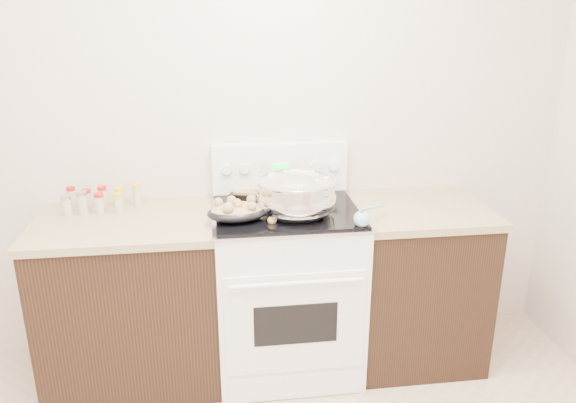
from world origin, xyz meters
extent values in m
cube|color=beige|center=(0.00, 1.77, 1.35)|extent=(4.00, 0.05, 2.70)
cube|color=black|center=(-0.48, 1.43, 0.44)|extent=(0.90, 0.64, 0.88)
cube|color=brown|center=(-0.48, 1.43, 0.90)|extent=(0.93, 0.67, 0.04)
cube|color=black|center=(1.08, 1.43, 0.44)|extent=(0.70, 0.64, 0.88)
cube|color=brown|center=(1.08, 1.43, 0.90)|extent=(0.73, 0.67, 0.04)
cube|color=white|center=(0.35, 1.42, 0.46)|extent=(0.76, 0.66, 0.92)
cube|color=white|center=(0.35, 1.08, 0.45)|extent=(0.70, 0.01, 0.55)
cube|color=black|center=(0.35, 1.08, 0.46)|extent=(0.42, 0.01, 0.22)
cylinder|color=white|center=(0.35, 1.04, 0.70)|extent=(0.65, 0.02, 0.02)
cube|color=white|center=(0.35, 1.09, 0.08)|extent=(0.70, 0.01, 0.14)
cube|color=silver|center=(0.35, 1.42, 0.93)|extent=(0.78, 0.68, 0.01)
cube|color=black|center=(0.35, 1.42, 0.94)|extent=(0.74, 0.64, 0.01)
cube|color=white|center=(0.35, 1.72, 1.08)|extent=(0.76, 0.07, 0.28)
cylinder|color=white|center=(0.05, 1.67, 1.10)|extent=(0.06, 0.02, 0.06)
cylinder|color=white|center=(0.15, 1.67, 1.10)|extent=(0.06, 0.02, 0.06)
cylinder|color=white|center=(0.55, 1.67, 1.10)|extent=(0.06, 0.02, 0.06)
cylinder|color=white|center=(0.65, 1.67, 1.10)|extent=(0.06, 0.02, 0.06)
cube|color=#19E533|center=(0.35, 1.67, 1.10)|extent=(0.09, 0.00, 0.04)
cube|color=silver|center=(0.27, 1.67, 1.10)|extent=(0.05, 0.00, 0.05)
cube|color=silver|center=(0.43, 1.67, 1.10)|extent=(0.05, 0.00, 0.05)
ellipsoid|color=silver|center=(0.39, 1.34, 1.03)|extent=(0.41, 0.41, 0.24)
cylinder|color=silver|center=(0.39, 1.34, 0.95)|extent=(0.22, 0.22, 0.01)
torus|color=silver|center=(0.39, 1.34, 1.12)|extent=(0.41, 0.41, 0.02)
cylinder|color=silver|center=(0.39, 1.34, 1.05)|extent=(0.39, 0.39, 0.14)
cylinder|color=brown|center=(0.39, 1.34, 1.11)|extent=(0.37, 0.37, 0.00)
cube|color=beige|center=(0.50, 1.42, 1.12)|extent=(0.03, 0.03, 0.02)
cube|color=beige|center=(0.44, 1.44, 1.12)|extent=(0.04, 0.04, 0.03)
cube|color=beige|center=(0.28, 1.44, 1.12)|extent=(0.05, 0.05, 0.03)
cube|color=beige|center=(0.31, 1.40, 1.12)|extent=(0.03, 0.03, 0.03)
cube|color=beige|center=(0.43, 1.46, 1.12)|extent=(0.04, 0.04, 0.03)
cube|color=beige|center=(0.47, 1.43, 1.12)|extent=(0.04, 0.04, 0.03)
cube|color=beige|center=(0.54, 1.35, 1.12)|extent=(0.04, 0.04, 0.03)
cube|color=beige|center=(0.49, 1.45, 1.12)|extent=(0.04, 0.04, 0.03)
cube|color=beige|center=(0.36, 1.40, 1.12)|extent=(0.04, 0.04, 0.03)
cube|color=beige|center=(0.33, 1.31, 1.12)|extent=(0.04, 0.04, 0.03)
cube|color=beige|center=(0.49, 1.29, 1.12)|extent=(0.04, 0.04, 0.03)
cube|color=beige|center=(0.46, 1.38, 1.12)|extent=(0.04, 0.04, 0.03)
cube|color=beige|center=(0.39, 1.47, 1.12)|extent=(0.05, 0.05, 0.03)
cube|color=beige|center=(0.36, 1.39, 1.12)|extent=(0.05, 0.05, 0.03)
cube|color=beige|center=(0.39, 1.22, 1.12)|extent=(0.04, 0.04, 0.03)
cube|color=beige|center=(0.46, 1.40, 1.12)|extent=(0.04, 0.04, 0.03)
cube|color=beige|center=(0.47, 1.31, 1.12)|extent=(0.04, 0.04, 0.03)
cube|color=beige|center=(0.34, 1.26, 1.12)|extent=(0.04, 0.04, 0.02)
ellipsoid|color=black|center=(0.09, 1.29, 0.98)|extent=(0.33, 0.25, 0.08)
ellipsoid|color=#A38757|center=(0.09, 1.29, 1.00)|extent=(0.30, 0.23, 0.06)
sphere|color=#A38757|center=(0.05, 1.26, 1.03)|extent=(0.04, 0.04, 0.04)
sphere|color=#A38757|center=(0.09, 1.27, 1.03)|extent=(0.04, 0.04, 0.04)
sphere|color=#A38757|center=(0.16, 1.35, 1.03)|extent=(0.05, 0.05, 0.05)
sphere|color=#A38757|center=(0.16, 1.24, 1.03)|extent=(0.05, 0.05, 0.05)
sphere|color=#A38757|center=(0.09, 1.30, 1.03)|extent=(0.05, 0.05, 0.05)
sphere|color=#A38757|center=(0.00, 1.32, 1.03)|extent=(0.05, 0.05, 0.05)
sphere|color=#A38757|center=(0.06, 1.33, 1.03)|extent=(0.05, 0.05, 0.05)
sphere|color=#A38757|center=(0.04, 1.22, 1.03)|extent=(0.05, 0.05, 0.05)
cube|color=black|center=(0.29, 1.68, 0.95)|extent=(0.48, 0.41, 0.02)
cube|color=#A38757|center=(0.29, 1.68, 0.97)|extent=(0.43, 0.36, 0.02)
sphere|color=#A38757|center=(0.22, 1.63, 0.98)|extent=(0.04, 0.04, 0.04)
sphere|color=#A38757|center=(0.44, 1.71, 0.98)|extent=(0.04, 0.04, 0.04)
sphere|color=#A38757|center=(0.35, 1.74, 0.98)|extent=(0.04, 0.04, 0.04)
sphere|color=#A38757|center=(0.44, 1.65, 0.98)|extent=(0.05, 0.05, 0.05)
sphere|color=#A38757|center=(0.39, 1.75, 0.98)|extent=(0.04, 0.04, 0.04)
sphere|color=#A38757|center=(0.17, 1.70, 0.98)|extent=(0.04, 0.04, 0.04)
sphere|color=#A38757|center=(0.18, 1.78, 0.98)|extent=(0.04, 0.04, 0.04)
sphere|color=#A38757|center=(0.28, 1.76, 0.98)|extent=(0.04, 0.04, 0.04)
sphere|color=#A38757|center=(0.36, 1.74, 0.98)|extent=(0.04, 0.04, 0.04)
sphere|color=#A38757|center=(0.27, 1.69, 0.98)|extent=(0.04, 0.04, 0.04)
cylinder|color=tan|center=(0.33, 1.30, 0.95)|extent=(0.19, 0.18, 0.01)
sphere|color=tan|center=(0.25, 1.23, 0.96)|extent=(0.04, 0.04, 0.04)
sphere|color=#83B6C4|center=(0.68, 1.14, 0.98)|extent=(0.08, 0.08, 0.08)
cylinder|color=#83B6C4|center=(0.75, 1.22, 1.00)|extent=(0.19, 0.21, 0.07)
cylinder|color=#BFB28C|center=(-0.78, 1.64, 0.97)|extent=(0.04, 0.04, 0.10)
cylinder|color=#B21414|center=(-0.78, 1.64, 1.03)|extent=(0.05, 0.05, 0.02)
cylinder|color=#BFB28C|center=(-0.70, 1.63, 0.96)|extent=(0.04, 0.04, 0.09)
cylinder|color=#B21414|center=(-0.70, 1.63, 1.02)|extent=(0.05, 0.05, 0.02)
cylinder|color=#BFB28C|center=(-0.62, 1.63, 0.97)|extent=(0.05, 0.05, 0.10)
cylinder|color=#B21414|center=(-0.62, 1.63, 1.03)|extent=(0.05, 0.05, 0.02)
cylinder|color=#BFB28C|center=(-0.53, 1.63, 0.97)|extent=(0.05, 0.05, 0.09)
cylinder|color=gold|center=(-0.53, 1.63, 1.02)|extent=(0.05, 0.05, 0.02)
cylinder|color=#BFB28C|center=(-0.44, 1.64, 0.97)|extent=(0.04, 0.04, 0.10)
cylinder|color=gold|center=(-0.44, 1.64, 1.03)|extent=(0.04, 0.04, 0.02)
cylinder|color=#BFB28C|center=(-0.78, 1.54, 0.96)|extent=(0.05, 0.05, 0.09)
cylinder|color=#B2B2B7|center=(-0.78, 1.54, 1.02)|extent=(0.05, 0.05, 0.02)
cylinder|color=#BFB28C|center=(-0.70, 1.54, 0.97)|extent=(0.05, 0.05, 0.11)
cylinder|color=#B2B2B7|center=(-0.70, 1.54, 1.03)|extent=(0.05, 0.05, 0.02)
cylinder|color=#BFB28C|center=(-0.62, 1.54, 0.97)|extent=(0.05, 0.05, 0.09)
cylinder|color=#B21414|center=(-0.62, 1.54, 1.02)|extent=(0.05, 0.05, 0.02)
cylinder|color=#BFB28C|center=(-0.52, 1.53, 0.97)|extent=(0.04, 0.04, 0.09)
cylinder|color=gold|center=(-0.52, 1.53, 1.02)|extent=(0.05, 0.05, 0.02)
camera|label=1|loc=(-0.01, -1.32, 1.95)|focal=35.00mm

